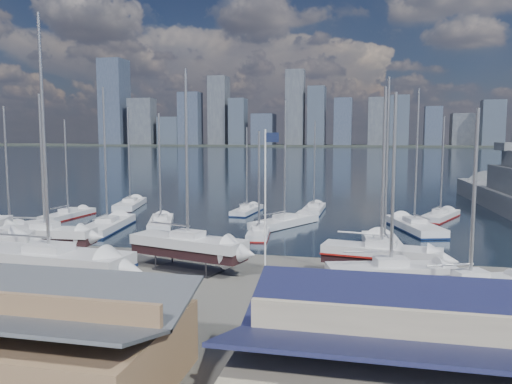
# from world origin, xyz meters

# --- Properties ---
(ground) EXTENTS (1400.00, 1400.00, 0.00)m
(ground) POSITION_xyz_m (0.00, -10.00, 0.00)
(ground) COLOR #605E59
(ground) RESTS_ON ground
(water) EXTENTS (1400.00, 600.00, 0.40)m
(water) POSITION_xyz_m (0.00, 300.00, -0.15)
(water) COLOR #1A253D
(water) RESTS_ON ground
(far_shore) EXTENTS (1400.00, 80.00, 2.20)m
(far_shore) POSITION_xyz_m (0.00, 560.00, 1.10)
(far_shore) COLOR #2D332D
(far_shore) RESTS_ON ground
(skyline) EXTENTS (639.14, 43.80, 107.69)m
(skyline) POSITION_xyz_m (-7.83, 553.76, 39.09)
(skyline) COLOR #475166
(skyline) RESTS_ON far_shore
(shed_grey) EXTENTS (12.60, 8.40, 4.17)m
(shed_grey) POSITION_xyz_m (0.00, -26.00, 2.15)
(shed_grey) COLOR #8C6B4C
(shed_grey) RESTS_ON ground
(shed_blue) EXTENTS (13.65, 9.45, 4.71)m
(shed_blue) POSITION_xyz_m (16.00, -26.00, 2.42)
(shed_blue) COLOR #BFB293
(shed_blue) RESTS_ON ground
(sailboat_cradle_2) EXTENTS (9.06, 3.20, 14.61)m
(sailboat_cradle_2) POSITION_xyz_m (-14.52, -4.89, 2.01)
(sailboat_cradle_2) COLOR #2D2D33
(sailboat_cradle_2) RESTS_ON ground
(sailboat_cradle_3) EXTENTS (12.05, 4.32, 18.86)m
(sailboat_cradle_3) POSITION_xyz_m (-7.26, -14.63, 2.22)
(sailboat_cradle_3) COLOR #2D2D33
(sailboat_cradle_3) RESTS_ON ground
(sailboat_cradle_4) EXTENTS (10.26, 5.32, 16.13)m
(sailboat_cradle_4) POSITION_xyz_m (-0.17, -6.69, 2.08)
(sailboat_cradle_4) COLOR #2D2D33
(sailboat_cradle_4) RESTS_ON ground
(sailboat_cradle_5) EXTENTS (8.63, 4.47, 13.62)m
(sailboat_cradle_5) POSITION_xyz_m (15.49, -11.25, 1.95)
(sailboat_cradle_5) COLOR #2D2D33
(sailboat_cradle_5) RESTS_ON ground
(sailboat_cradle_6) EXTENTS (9.16, 3.90, 14.47)m
(sailboat_cradle_6) POSITION_xyz_m (15.03, -6.05, 1.99)
(sailboat_cradle_6) COLOR #2D2D33
(sailboat_cradle_6) RESTS_ON ground
(sailboat_cradle_7) EXTENTS (7.69, 4.78, 12.46)m
(sailboat_cradle_7) POSITION_xyz_m (20.00, -13.04, 1.90)
(sailboat_cradle_7) COLOR #2D2D33
(sailboat_cradle_7) RESTS_ON ground
(sailboat_moored_0) EXTENTS (6.82, 10.19, 14.90)m
(sailboat_moored_0) POSITION_xyz_m (-25.48, 4.05, 0.31)
(sailboat_moored_0) COLOR black
(sailboat_moored_0) RESTS_ON water
(sailboat_moored_1) EXTENTS (3.01, 9.32, 13.77)m
(sailboat_moored_1) POSITION_xyz_m (-25.17, 14.86, 0.31)
(sailboat_moored_1) COLOR black
(sailboat_moored_1) RESTS_ON water
(sailboat_moored_2) EXTENTS (5.45, 11.04, 16.06)m
(sailboat_moored_2) POSITION_xyz_m (-21.79, 26.11, 0.32)
(sailboat_moored_2) COLOR black
(sailboat_moored_2) RESTS_ON water
(sailboat_moored_3) EXTENTS (5.01, 11.90, 17.24)m
(sailboat_moored_3) POSITION_xyz_m (-15.60, 8.06, 0.31)
(sailboat_moored_3) COLOR black
(sailboat_moored_3) RESTS_ON water
(sailboat_moored_4) EXTENTS (5.69, 9.78, 14.26)m
(sailboat_moored_4) POSITION_xyz_m (-10.55, 11.84, 0.32)
(sailboat_moored_4) COLOR black
(sailboat_moored_4) RESTS_ON water
(sailboat_moored_5) EXTENTS (3.09, 8.71, 12.77)m
(sailboat_moored_5) POSITION_xyz_m (-2.79, 24.29, 0.31)
(sailboat_moored_5) COLOR black
(sailboat_moored_5) RESTS_ON water
(sailboat_moored_6) EXTENTS (3.28, 8.24, 11.98)m
(sailboat_moored_6) POSITION_xyz_m (2.40, 8.57, 0.31)
(sailboat_moored_6) COLOR black
(sailboat_moored_6) RESTS_ON water
(sailboat_moored_7) EXTENTS (7.49, 10.67, 15.87)m
(sailboat_moored_7) POSITION_xyz_m (4.16, 15.19, 0.32)
(sailboat_moored_7) COLOR black
(sailboat_moored_7) RESTS_ON water
(sailboat_moored_8) EXTENTS (2.69, 9.24, 13.77)m
(sailboat_moored_8) POSITION_xyz_m (6.44, 27.62, 0.31)
(sailboat_moored_8) COLOR black
(sailboat_moored_8) RESTS_ON water
(sailboat_moored_9) EXTENTS (4.30, 11.52, 16.99)m
(sailboat_moored_9) POSITION_xyz_m (15.59, 3.18, 0.32)
(sailboat_moored_9) COLOR black
(sailboat_moored_9) RESTS_ON water
(sailboat_moored_10) EXTENTS (6.47, 11.83, 17.04)m
(sailboat_moored_10) POSITION_xyz_m (19.33, 15.53, 0.31)
(sailboat_moored_10) COLOR black
(sailboat_moored_10) RESTS_ON water
(sailboat_moored_11) EXTENTS (6.28, 9.71, 14.14)m
(sailboat_moored_11) POSITION_xyz_m (23.44, 24.78, 0.31)
(sailboat_moored_11) COLOR black
(sailboat_moored_11) RESTS_ON water
(car_b) EXTENTS (5.25, 3.61, 1.64)m
(car_b) POSITION_xyz_m (-2.37, -19.20, 0.82)
(car_b) COLOR gray
(car_b) RESTS_ON ground
(car_c) EXTENTS (2.32, 4.97, 1.38)m
(car_c) POSITION_xyz_m (-3.80, -19.09, 0.69)
(car_c) COLOR gray
(car_c) RESTS_ON ground
(car_d) EXTENTS (3.01, 5.77, 1.60)m
(car_d) POSITION_xyz_m (2.47, -20.00, 0.80)
(car_d) COLOR gray
(car_d) RESTS_ON ground
(flagpole) EXTENTS (1.01, 0.12, 11.35)m
(flagpole) POSITION_xyz_m (6.97, -10.08, 6.50)
(flagpole) COLOR white
(flagpole) RESTS_ON ground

